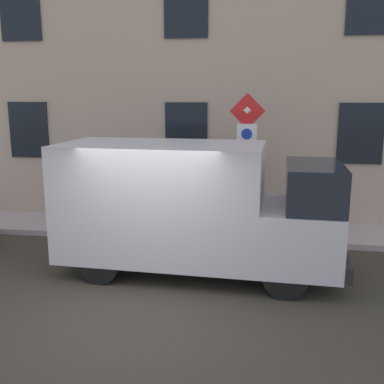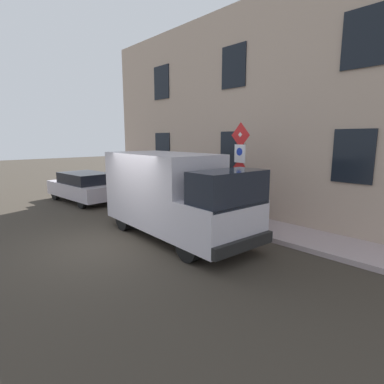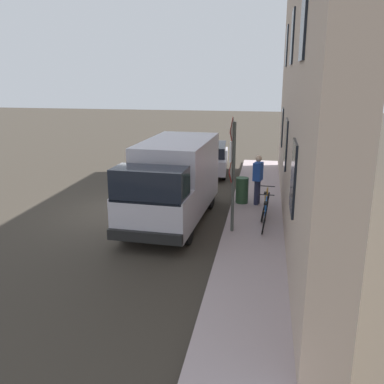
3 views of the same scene
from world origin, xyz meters
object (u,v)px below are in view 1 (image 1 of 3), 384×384
Objects in this scene: pedestrian at (136,189)px; bicycle_blue at (229,211)px; sign_post_stacked at (246,149)px; delivery_van at (193,205)px; bicycle_orange at (189,209)px; litter_bin at (128,212)px.

bicycle_blue is at bearing 112.83° from pedestrian.
delivery_van is at bearing 153.55° from sign_post_stacked.
bicycle_orange is (2.88, 0.51, -0.82)m from delivery_van.
delivery_van is 6.03× the size of litter_bin.
pedestrian is 1.91× the size of litter_bin.
sign_post_stacked reaches higher than pedestrian.
delivery_van reaches higher than pedestrian.
delivery_van is 3.16× the size of pedestrian.
bicycle_blue is 2.42m from pedestrian.
delivery_van is 3.04m from bicycle_blue.
pedestrian is at bearing 18.69° from bicycle_orange.
delivery_van is at bearing 82.22° from bicycle_blue.
pedestrian reaches higher than bicycle_orange.
sign_post_stacked is 0.58× the size of delivery_van.
sign_post_stacked is 1.85× the size of bicycle_blue.
pedestrian is at bearing 9.95° from bicycle_blue.
litter_bin is (-0.53, 0.07, -0.48)m from pedestrian.
sign_post_stacked is 3.05m from pedestrian.
delivery_van reaches higher than bicycle_blue.
bicycle_blue is 1.03m from bicycle_orange.
sign_post_stacked is at bearing 66.57° from delivery_van.
delivery_van is at bearing 50.65° from pedestrian.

